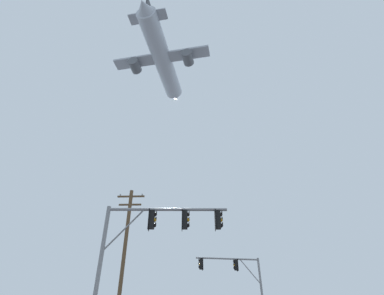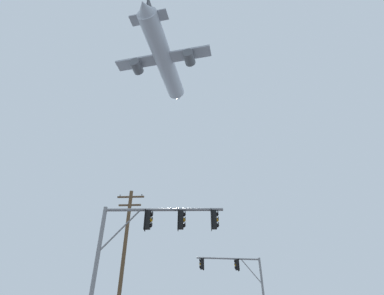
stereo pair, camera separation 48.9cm
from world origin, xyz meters
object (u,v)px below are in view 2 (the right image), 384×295
object	(u,v)px
signal_pole_near	(150,235)
airplane	(164,59)
utility_pole	(124,253)
signal_pole_far	(239,276)

from	to	relation	value
signal_pole_near	airplane	xyz separation A→B (m)	(-4.84, 24.45, 40.68)
utility_pole	airplane	xyz separation A→B (m)	(-1.49, 16.77, 40.01)
signal_pole_near	airplane	world-z (taller)	airplane
signal_pole_far	airplane	world-z (taller)	airplane
utility_pole	airplane	distance (m)	43.40
signal_pole_near	airplane	distance (m)	47.70
signal_pole_far	utility_pole	xyz separation A→B (m)	(-8.96, -6.49, 0.74)
utility_pole	airplane	size ratio (longest dim) A/B	0.42
airplane	signal_pole_far	bearing A→B (deg)	-44.51
signal_pole_near	utility_pole	size ratio (longest dim) A/B	0.60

